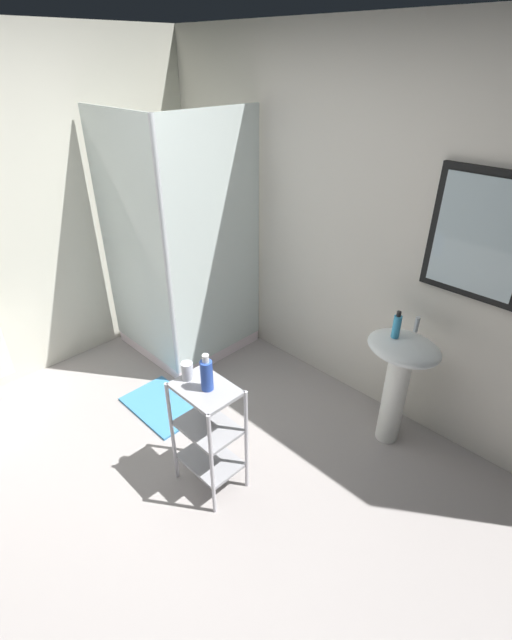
# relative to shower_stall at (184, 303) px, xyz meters

# --- Properties ---
(ground_plane) EXTENTS (4.20, 4.20, 0.02)m
(ground_plane) POSITION_rel_shower_stall_xyz_m (1.20, -1.22, -0.47)
(ground_plane) COLOR #9C9593
(wall_back) EXTENTS (4.20, 0.14, 2.50)m
(wall_back) POSITION_rel_shower_stall_xyz_m (1.21, 0.63, 0.79)
(wall_back) COLOR silver
(wall_back) RESTS_ON ground_plane
(shower_stall) EXTENTS (0.92, 0.92, 2.00)m
(shower_stall) POSITION_rel_shower_stall_xyz_m (0.00, 0.00, 0.00)
(shower_stall) COLOR white
(shower_stall) RESTS_ON ground_plane
(pedestal_sink) EXTENTS (0.46, 0.37, 0.81)m
(pedestal_sink) POSITION_rel_shower_stall_xyz_m (1.86, 0.30, 0.12)
(pedestal_sink) COLOR white
(pedestal_sink) RESTS_ON ground_plane
(sink_faucet) EXTENTS (0.03, 0.03, 0.10)m
(sink_faucet) POSITION_rel_shower_stall_xyz_m (1.86, 0.42, 0.40)
(sink_faucet) COLOR silver
(sink_faucet) RESTS_ON pedestal_sink
(storage_cart) EXTENTS (0.38, 0.28, 0.74)m
(storage_cart) POSITION_rel_shower_stall_xyz_m (1.29, -0.80, -0.03)
(storage_cart) COLOR silver
(storage_cart) RESTS_ON ground_plane
(hand_soap_bottle) EXTENTS (0.05, 0.05, 0.18)m
(hand_soap_bottle) POSITION_rel_shower_stall_xyz_m (1.80, 0.27, 0.42)
(hand_soap_bottle) COLOR #389ED1
(hand_soap_bottle) RESTS_ON pedestal_sink
(shampoo_bottle_blue) EXTENTS (0.07, 0.07, 0.22)m
(shampoo_bottle_blue) POSITION_rel_shower_stall_xyz_m (1.30, -0.80, 0.37)
(shampoo_bottle_blue) COLOR blue
(shampoo_bottle_blue) RESTS_ON storage_cart
(rinse_cup) EXTENTS (0.07, 0.07, 0.10)m
(rinse_cup) POSITION_rel_shower_stall_xyz_m (1.16, -0.82, 0.33)
(rinse_cup) COLOR silver
(rinse_cup) RESTS_ON storage_cart
(bath_mat) EXTENTS (0.60, 0.40, 0.02)m
(bath_mat) POSITION_rel_shower_stall_xyz_m (0.50, -0.62, -0.45)
(bath_mat) COLOR teal
(bath_mat) RESTS_ON ground_plane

